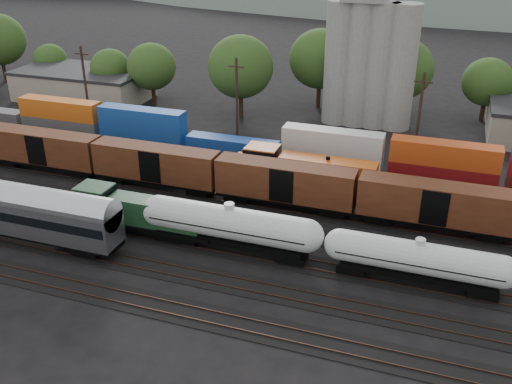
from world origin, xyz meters
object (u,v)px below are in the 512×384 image
(tank_car_a, at_px, (230,225))
(orange_locomotive, at_px, (300,170))
(green_locomotive, at_px, (131,211))
(grain_silo, at_px, (369,50))

(tank_car_a, bearing_deg, orange_locomotive, 79.62)
(green_locomotive, height_order, grain_silo, grain_silo)
(green_locomotive, relative_size, grain_silo, 0.55)
(green_locomotive, bearing_deg, orange_locomotive, 48.55)
(grain_silo, bearing_deg, orange_locomotive, -96.59)
(tank_car_a, xyz_separation_m, grain_silo, (5.75, 41.00, 8.48))
(orange_locomotive, bearing_deg, green_locomotive, -131.45)
(tank_car_a, distance_m, grain_silo, 42.26)
(green_locomotive, xyz_separation_m, grain_silo, (16.25, 41.00, 8.82))
(tank_car_a, xyz_separation_m, orange_locomotive, (2.75, 15.00, -0.17))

